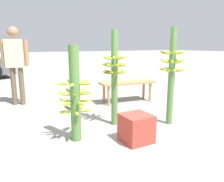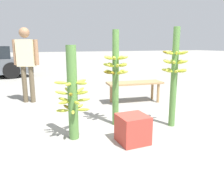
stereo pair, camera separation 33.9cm
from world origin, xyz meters
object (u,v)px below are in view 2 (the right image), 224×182
Objects in this scene: banana_stalk_right at (174,73)px; produce_crate at (133,129)px; banana_stalk_center at (116,75)px; market_bench at (135,85)px; vendor_person at (26,58)px; banana_stalk_left at (73,94)px.

banana_stalk_right reaches higher than produce_crate.
banana_stalk_center is 0.98× the size of banana_stalk_right.
banana_stalk_right is (0.83, -0.42, 0.03)m from banana_stalk_center.
produce_crate is at bearing -95.22° from banana_stalk_center.
market_bench is at bearing 84.18° from banana_stalk_right.
banana_stalk_right is 0.94× the size of vendor_person.
banana_stalk_left is at bearing 147.99° from produce_crate.
banana_stalk_center is 0.92× the size of vendor_person.
banana_stalk_right is at bearing 153.64° from vendor_person.
banana_stalk_left is at bearing -159.74° from banana_stalk_center.
market_bench is (2.25, -0.98, -0.62)m from vendor_person.
banana_stalk_left is 2.28m from market_bench.
produce_crate is (-0.07, -0.73, -0.65)m from banana_stalk_center.
produce_crate is at bearing -32.01° from banana_stalk_left.
banana_stalk_center is at bearing -123.84° from market_bench.
banana_stalk_left is 0.95m from produce_crate.
banana_stalk_right reaches higher than market_bench.
banana_stalk_left is 0.85× the size of banana_stalk_center.
market_bench is at bearing 60.50° from produce_crate.
vendor_person is (-2.09, 2.54, 0.16)m from banana_stalk_right.
vendor_person reaches higher than produce_crate.
banana_stalk_center is 0.93m from banana_stalk_right.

